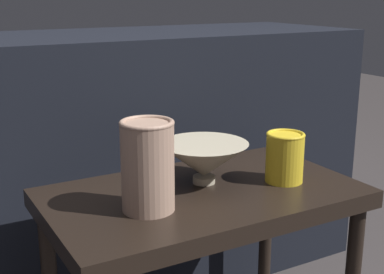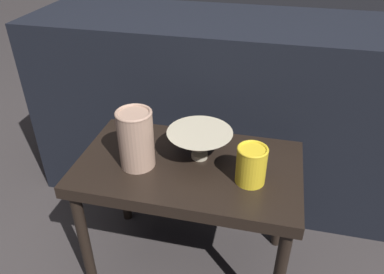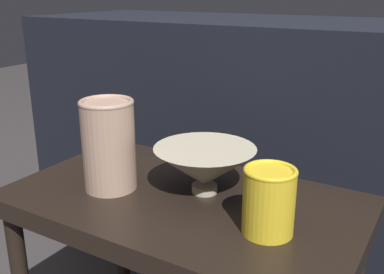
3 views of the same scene
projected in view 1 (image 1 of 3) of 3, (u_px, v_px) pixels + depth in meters
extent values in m
cube|color=black|center=(203.00, 198.00, 1.19)|extent=(0.69, 0.40, 0.04)
cylinder|color=black|center=(265.00, 234.00, 1.54)|extent=(0.04, 0.04, 0.42)
cube|color=black|center=(117.00, 160.00, 1.64)|extent=(1.50, 0.50, 0.77)
cylinder|color=#B2A88E|center=(204.00, 179.00, 1.23)|extent=(0.05, 0.05, 0.02)
cone|color=#B2A88E|center=(204.00, 160.00, 1.22)|extent=(0.20, 0.20, 0.08)
cylinder|color=tan|center=(148.00, 167.00, 1.06)|extent=(0.11, 0.11, 0.18)
torus|color=tan|center=(147.00, 123.00, 1.03)|extent=(0.11, 0.11, 0.01)
cylinder|color=gold|center=(285.00, 158.00, 1.23)|extent=(0.09, 0.09, 0.11)
torus|color=gold|center=(286.00, 135.00, 1.21)|extent=(0.09, 0.09, 0.01)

